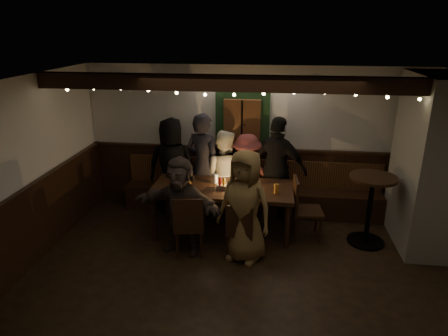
# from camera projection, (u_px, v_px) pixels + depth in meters

# --- Properties ---
(room) EXTENTS (6.02, 5.01, 2.62)m
(room) POSITION_uv_depth(u_px,v_px,m) (319.00, 175.00, 6.10)
(room) COLOR black
(room) RESTS_ON ground
(dining_table) EXTENTS (2.24, 0.96, 0.97)m
(dining_table) POSITION_uv_depth(u_px,v_px,m) (222.00, 191.00, 6.37)
(dining_table) COLOR black
(dining_table) RESTS_ON ground
(chair_near_left) EXTENTS (0.50, 0.50, 0.96)m
(chair_near_left) POSITION_uv_depth(u_px,v_px,m) (189.00, 223.00, 5.75)
(chair_near_left) COLOR black
(chair_near_left) RESTS_ON ground
(chair_near_right) EXTENTS (0.47, 0.47, 0.87)m
(chair_near_right) POSITION_uv_depth(u_px,v_px,m) (241.00, 229.00, 5.69)
(chair_near_right) COLOR black
(chair_near_right) RESTS_ON ground
(chair_end) EXTENTS (0.49, 0.49, 1.00)m
(chair_end) POSITION_uv_depth(u_px,v_px,m) (302.00, 205.00, 6.26)
(chair_end) COLOR black
(chair_end) RESTS_ON ground
(high_top) EXTENTS (0.70, 0.70, 1.11)m
(high_top) POSITION_uv_depth(u_px,v_px,m) (370.00, 201.00, 6.06)
(high_top) COLOR black
(high_top) RESTS_ON ground
(person_a) EXTENTS (0.91, 0.64, 1.74)m
(person_a) POSITION_uv_depth(u_px,v_px,m) (172.00, 166.00, 7.08)
(person_a) COLOR black
(person_a) RESTS_ON ground
(person_b) EXTENTS (0.80, 0.68, 1.85)m
(person_b) POSITION_uv_depth(u_px,v_px,m) (203.00, 165.00, 6.96)
(person_b) COLOR black
(person_b) RESTS_ON ground
(person_c) EXTENTS (0.86, 0.73, 1.55)m
(person_c) POSITION_uv_depth(u_px,v_px,m) (223.00, 173.00, 7.01)
(person_c) COLOR silver
(person_c) RESTS_ON ground
(person_d) EXTENTS (1.04, 0.71, 1.48)m
(person_d) POSITION_uv_depth(u_px,v_px,m) (247.00, 175.00, 7.03)
(person_d) COLOR brown
(person_d) RESTS_ON ground
(person_e) EXTENTS (1.15, 0.82, 1.81)m
(person_e) POSITION_uv_depth(u_px,v_px,m) (277.00, 168.00, 6.87)
(person_e) COLOR black
(person_e) RESTS_ON ground
(person_f) EXTENTS (1.45, 0.79, 1.49)m
(person_f) POSITION_uv_depth(u_px,v_px,m) (181.00, 206.00, 5.82)
(person_f) COLOR #3E332F
(person_f) RESTS_ON ground
(person_g) EXTENTS (0.95, 0.79, 1.65)m
(person_g) POSITION_uv_depth(u_px,v_px,m) (245.00, 207.00, 5.60)
(person_g) COLOR brown
(person_g) RESTS_ON ground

